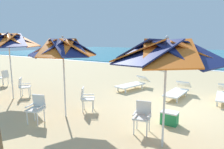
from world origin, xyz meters
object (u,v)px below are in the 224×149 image
object	(u,v)px
plastic_chair_1	(37,107)
plastic_chair_2	(86,97)
beach_umbrella_0	(167,52)
sun_lounger_2	(133,84)
beach_umbrella_2	(8,41)
cooler_box	(169,118)
beach_umbrella_1	(63,48)
plastic_chair_7	(4,77)
sun_lounger_1	(178,91)
plastic_chair_4	(23,86)
plastic_chair_0	(143,115)
beachgoer_seated	(158,66)

from	to	relation	value
plastic_chair_1	plastic_chair_2	xyz separation A→B (m)	(0.60, 1.63, 0.00)
beach_umbrella_0	sun_lounger_2	size ratio (longest dim) A/B	1.17
beach_umbrella_2	cooler_box	size ratio (longest dim) A/B	5.74
plastic_chair_1	sun_lounger_2	bearing A→B (deg)	83.74
beach_umbrella_1	beach_umbrella_2	xyz separation A→B (m)	(-3.44, 0.27, 0.22)
plastic_chair_7	sun_lounger_1	world-z (taller)	plastic_chair_7
plastic_chair_7	beach_umbrella_2	bearing A→B (deg)	-23.03
sun_lounger_2	sun_lounger_1	bearing A→B (deg)	-6.23
beach_umbrella_0	plastic_chair_4	distance (m)	6.95
beach_umbrella_0	beach_umbrella_2	size ratio (longest dim) A/B	0.91
plastic_chair_0	cooler_box	distance (m)	1.07
beach_umbrella_2	plastic_chair_7	xyz separation A→B (m)	(-2.82, 1.20, -1.99)
plastic_chair_2	cooler_box	world-z (taller)	plastic_chair_2
plastic_chair_0	beach_umbrella_1	size ratio (longest dim) A/B	0.33
plastic_chair_1	beach_umbrella_2	distance (m)	3.80
cooler_box	beach_umbrella_1	bearing A→B (deg)	-158.17
plastic_chair_4	cooler_box	distance (m)	6.46
beach_umbrella_2	plastic_chair_4	bearing A→B (deg)	76.38
beach_umbrella_0	plastic_chair_0	size ratio (longest dim) A/B	3.03
sun_lounger_1	beach_umbrella_0	bearing A→B (deg)	-79.80
plastic_chair_1	plastic_chair_2	world-z (taller)	same
plastic_chair_7	sun_lounger_2	bearing A→B (deg)	25.63
beach_umbrella_1	plastic_chair_4	size ratio (longest dim) A/B	3.08
plastic_chair_0	beach_umbrella_1	bearing A→B (deg)	-172.67
plastic_chair_0	plastic_chair_7	bearing A→B (deg)	172.72
plastic_chair_1	plastic_chair_2	bearing A→B (deg)	69.75
plastic_chair_1	plastic_chair_7	xyz separation A→B (m)	(-5.87, 2.29, 0.00)
beach_umbrella_0	beach_umbrella_2	world-z (taller)	beach_umbrella_2
plastic_chair_1	plastic_chair_4	bearing A→B (deg)	152.42
plastic_chair_2	plastic_chair_7	xyz separation A→B (m)	(-6.47, 0.66, 0.00)
beach_umbrella_1	beachgoer_seated	distance (m)	12.10
beach_umbrella_1	beachgoer_seated	world-z (taller)	beach_umbrella_1
plastic_chair_7	sun_lounger_2	distance (m)	7.17
plastic_chair_7	sun_lounger_1	bearing A→B (deg)	17.92
plastic_chair_4	plastic_chair_7	size ratio (longest dim) A/B	1.00
plastic_chair_1	plastic_chair_4	size ratio (longest dim) A/B	1.00
beach_umbrella_1	sun_lounger_1	distance (m)	5.39
beach_umbrella_0	sun_lounger_1	size ratio (longest dim) A/B	1.20
beach_umbrella_2	beachgoer_seated	bearing A→B (deg)	78.38
plastic_chair_1	sun_lounger_1	xyz separation A→B (m)	(2.93, 5.13, -0.22)
beach_umbrella_1	plastic_chair_7	world-z (taller)	beach_umbrella_1
beach_umbrella_0	plastic_chair_4	world-z (taller)	beach_umbrella_0
beach_umbrella_2	cooler_box	distance (m)	6.99
plastic_chair_0	plastic_chair_1	size ratio (longest dim) A/B	1.00
sun_lounger_1	cooler_box	bearing A→B (deg)	-79.77
plastic_chair_0	plastic_chair_4	bearing A→B (deg)	176.30
beachgoer_seated	plastic_chair_7	bearing A→B (deg)	-116.54
beach_umbrella_2	plastic_chair_7	bearing A→B (deg)	156.97
plastic_chair_4	cooler_box	size ratio (longest dim) A/B	1.73
sun_lounger_2	cooler_box	world-z (taller)	sun_lounger_2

